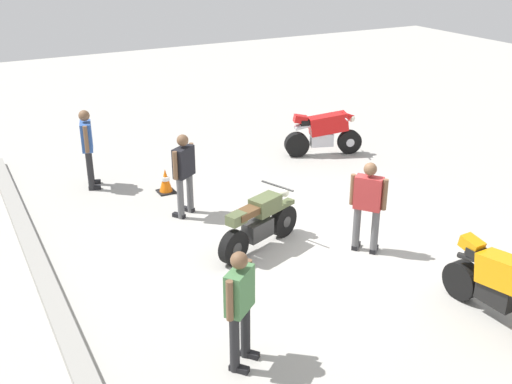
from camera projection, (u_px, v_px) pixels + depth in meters
ground_plane at (318, 244)px, 11.06m from camera, size 40.00×40.00×0.00m
curb_edge at (56, 309)px, 9.04m from camera, size 14.00×0.30×0.15m
motorcycle_orange_sportbike at (503, 284)px, 8.69m from camera, size 1.96×0.70×1.14m
motorcycle_olive_vintage at (259, 224)px, 10.70m from camera, size 0.94×1.87×1.07m
motorcycle_red_sportbike at (324, 132)px, 15.20m from camera, size 0.92×1.90×1.14m
person_in_green_shirt at (240, 302)px, 7.67m from camera, size 0.51×0.56×1.64m
person_in_blue_shirt at (87, 144)px, 13.11m from camera, size 0.67×0.40×1.73m
person_in_red_shirt at (368, 202)px, 10.45m from camera, size 0.57×0.51×1.66m
person_in_black_shirt at (184, 170)px, 11.81m from camera, size 0.50×0.59×1.67m
traffic_cone at (166, 181)px, 13.12m from camera, size 0.36×0.36×0.53m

